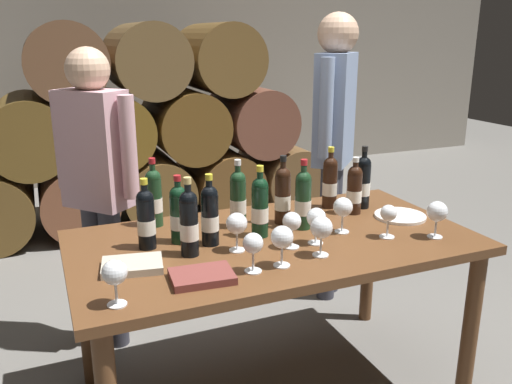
# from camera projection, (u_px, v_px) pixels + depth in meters

# --- Properties ---
(cellar_back_wall) EXTENTS (10.00, 0.24, 2.80)m
(cellar_back_wall) POSITION_uv_depth(u_px,v_px,m) (115.00, 53.00, 5.80)
(cellar_back_wall) COLOR gray
(cellar_back_wall) RESTS_ON ground_plane
(barrel_stack) EXTENTS (3.12, 0.90, 1.69)m
(barrel_stack) POSITION_uv_depth(u_px,v_px,m) (148.00, 136.00, 4.57)
(barrel_stack) COLOR brown
(barrel_stack) RESTS_ON ground_plane
(dining_table) EXTENTS (1.70, 0.90, 0.76)m
(dining_table) POSITION_uv_depth(u_px,v_px,m) (274.00, 258.00, 2.30)
(dining_table) COLOR brown
(dining_table) RESTS_ON ground_plane
(wine_bottle_0) EXTENTS (0.07, 0.07, 0.32)m
(wine_bottle_0) POSITION_uv_depth(u_px,v_px,m) (189.00, 222.00, 2.06)
(wine_bottle_0) COLOR black
(wine_bottle_0) RESTS_ON dining_table
(wine_bottle_1) EXTENTS (0.07, 0.07, 0.31)m
(wine_bottle_1) POSITION_uv_depth(u_px,v_px,m) (330.00, 182.00, 2.64)
(wine_bottle_1) COLOR black
(wine_bottle_1) RESTS_ON dining_table
(wine_bottle_2) EXTENTS (0.07, 0.07, 0.28)m
(wine_bottle_2) POSITION_uv_depth(u_px,v_px,m) (354.00, 189.00, 2.55)
(wine_bottle_2) COLOR black
(wine_bottle_2) RESTS_ON dining_table
(wine_bottle_3) EXTENTS (0.07, 0.07, 0.32)m
(wine_bottle_3) POSITION_uv_depth(u_px,v_px,m) (283.00, 195.00, 2.41)
(wine_bottle_3) COLOR black
(wine_bottle_3) RESTS_ON dining_table
(wine_bottle_4) EXTENTS (0.07, 0.07, 0.29)m
(wine_bottle_4) POSITION_uv_depth(u_px,v_px,m) (179.00, 214.00, 2.19)
(wine_bottle_4) COLOR black
(wine_bottle_4) RESTS_ON dining_table
(wine_bottle_5) EXTENTS (0.07, 0.07, 0.31)m
(wine_bottle_5) POSITION_uv_depth(u_px,v_px,m) (238.00, 199.00, 2.36)
(wine_bottle_5) COLOR #19381E
(wine_bottle_5) RESTS_ON dining_table
(wine_bottle_6) EXTENTS (0.07, 0.07, 0.31)m
(wine_bottle_6) POSITION_uv_depth(u_px,v_px,m) (363.00, 182.00, 2.63)
(wine_bottle_6) COLOR black
(wine_bottle_6) RESTS_ON dining_table
(wine_bottle_7) EXTENTS (0.07, 0.07, 0.29)m
(wine_bottle_7) POSITION_uv_depth(u_px,v_px,m) (146.00, 218.00, 2.13)
(wine_bottle_7) COLOR black
(wine_bottle_7) RESTS_ON dining_table
(wine_bottle_8) EXTENTS (0.07, 0.07, 0.32)m
(wine_bottle_8) POSITION_uv_depth(u_px,v_px,m) (303.00, 199.00, 2.35)
(wine_bottle_8) COLOR #19381E
(wine_bottle_8) RESTS_ON dining_table
(wine_bottle_9) EXTENTS (0.07, 0.07, 0.31)m
(wine_bottle_9) POSITION_uv_depth(u_px,v_px,m) (260.00, 206.00, 2.26)
(wine_bottle_9) COLOR black
(wine_bottle_9) RESTS_ON dining_table
(wine_bottle_10) EXTENTS (0.07, 0.07, 0.31)m
(wine_bottle_10) POSITION_uv_depth(u_px,v_px,m) (154.00, 197.00, 2.38)
(wine_bottle_10) COLOR #19381E
(wine_bottle_10) RESTS_ON dining_table
(wine_bottle_11) EXTENTS (0.07, 0.07, 0.30)m
(wine_bottle_11) POSITION_uv_depth(u_px,v_px,m) (210.00, 215.00, 2.17)
(wine_bottle_11) COLOR black
(wine_bottle_11) RESTS_ON dining_table
(wine_glass_0) EXTENTS (0.09, 0.09, 0.16)m
(wine_glass_0) POSITION_uv_depth(u_px,v_px,m) (321.00, 228.00, 2.06)
(wine_glass_0) COLOR white
(wine_glass_0) RESTS_ON dining_table
(wine_glass_1) EXTENTS (0.09, 0.09, 0.16)m
(wine_glass_1) POSITION_uv_depth(u_px,v_px,m) (282.00, 238.00, 1.96)
(wine_glass_1) COLOR white
(wine_glass_1) RESTS_ON dining_table
(wine_glass_2) EXTENTS (0.08, 0.08, 0.15)m
(wine_glass_2) POSITION_uv_depth(u_px,v_px,m) (292.00, 223.00, 2.14)
(wine_glass_2) COLOR white
(wine_glass_2) RESTS_ON dining_table
(wine_glass_3) EXTENTS (0.08, 0.08, 0.15)m
(wine_glass_3) POSITION_uv_depth(u_px,v_px,m) (316.00, 219.00, 2.18)
(wine_glass_3) COLOR white
(wine_glass_3) RESTS_ON dining_table
(wine_glass_4) EXTENTS (0.07, 0.07, 0.15)m
(wine_glass_4) POSITION_uv_depth(u_px,v_px,m) (388.00, 215.00, 2.25)
(wine_glass_4) COLOR white
(wine_glass_4) RESTS_ON dining_table
(wine_glass_5) EXTENTS (0.08, 0.08, 0.15)m
(wine_glass_5) POSITION_uv_depth(u_px,v_px,m) (253.00, 245.00, 1.92)
(wine_glass_5) COLOR white
(wine_glass_5) RESTS_ON dining_table
(wine_glass_6) EXTENTS (0.08, 0.08, 0.16)m
(wine_glass_6) POSITION_uv_depth(u_px,v_px,m) (115.00, 274.00, 1.68)
(wine_glass_6) COLOR white
(wine_glass_6) RESTS_ON dining_table
(wine_glass_7) EXTENTS (0.09, 0.09, 0.16)m
(wine_glass_7) POSITION_uv_depth(u_px,v_px,m) (437.00, 212.00, 2.25)
(wine_glass_7) COLOR white
(wine_glass_7) RESTS_ON dining_table
(wine_glass_8) EXTENTS (0.09, 0.09, 0.16)m
(wine_glass_8) POSITION_uv_depth(u_px,v_px,m) (237.00, 224.00, 2.10)
(wine_glass_8) COLOR white
(wine_glass_8) RESTS_ON dining_table
(wine_glass_9) EXTENTS (0.09, 0.09, 0.16)m
(wine_glass_9) POSITION_uv_depth(u_px,v_px,m) (343.00, 208.00, 2.30)
(wine_glass_9) COLOR white
(wine_glass_9) RESTS_ON dining_table
(tasting_notebook) EXTENTS (0.23, 0.18, 0.03)m
(tasting_notebook) POSITION_uv_depth(u_px,v_px,m) (202.00, 276.00, 1.88)
(tasting_notebook) COLOR brown
(tasting_notebook) RESTS_ON dining_table
(leather_ledger) EXTENTS (0.24, 0.20, 0.03)m
(leather_ledger) POSITION_uv_depth(u_px,v_px,m) (132.00, 265.00, 1.97)
(leather_ledger) COLOR #B2A893
(leather_ledger) RESTS_ON dining_table
(serving_plate) EXTENTS (0.24, 0.24, 0.01)m
(serving_plate) POSITION_uv_depth(u_px,v_px,m) (400.00, 216.00, 2.52)
(serving_plate) COLOR white
(serving_plate) RESTS_ON dining_table
(sommelier_presenting) EXTENTS (0.37, 0.38, 1.72)m
(sommelier_presenting) POSITION_uv_depth(u_px,v_px,m) (334.00, 132.00, 3.12)
(sommelier_presenting) COLOR #383842
(sommelier_presenting) RESTS_ON ground_plane
(taster_seated_left) EXTENTS (0.35, 0.39, 1.54)m
(taster_seated_left) POSITION_uv_depth(u_px,v_px,m) (97.00, 176.00, 2.63)
(taster_seated_left) COLOR #383842
(taster_seated_left) RESTS_ON ground_plane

